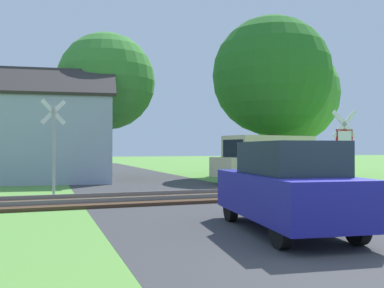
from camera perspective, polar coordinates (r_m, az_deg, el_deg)
ground_plane at (r=7.37m, az=19.15°, el=-13.46°), size 160.00×160.00×0.00m
road_asphalt at (r=8.99m, az=11.03°, el=-11.11°), size 6.69×80.00×0.01m
rail_track at (r=13.96m, az=-0.58°, el=-7.12°), size 60.00×2.60×0.22m
stop_sign_near at (r=14.15m, az=19.56°, el=-0.42°), size 0.88×0.15×2.84m
crossing_sign_far at (r=15.39m, az=-17.95°, el=0.48°), size 0.85×0.28×3.34m
house at (r=22.51m, az=-19.70°, el=0.90°), size 8.05×6.19×5.67m
tree_far at (r=29.20m, az=12.74°, el=6.47°), size 6.64×6.64×8.55m
tree_right at (r=25.76m, az=10.56°, el=8.90°), size 6.95×6.95×9.37m
tree_center at (r=24.86m, az=-11.33°, el=8.17°), size 5.46×5.46×8.16m
mail_truck at (r=20.67m, az=9.84°, el=-1.71°), size 5.15×2.68×2.24m
parked_car at (r=8.66m, az=12.44°, el=-5.56°), size 2.12×4.17×1.78m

